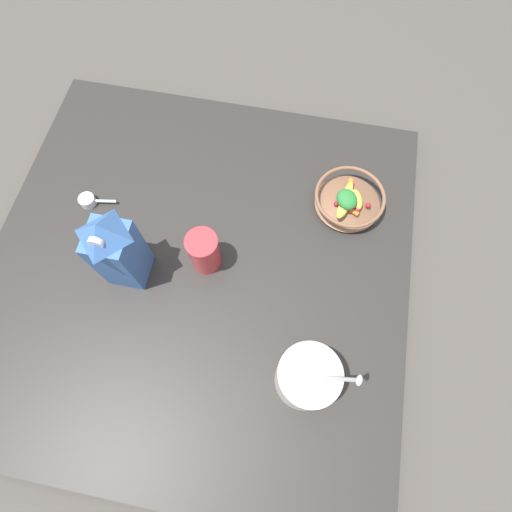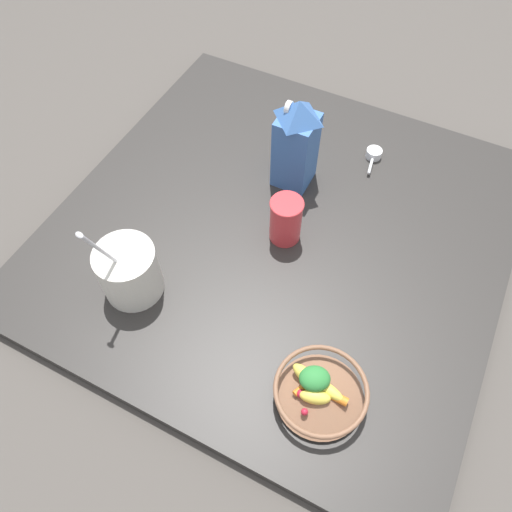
{
  "view_description": "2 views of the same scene",
  "coord_description": "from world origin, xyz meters",
  "px_view_note": "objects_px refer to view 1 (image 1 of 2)",
  "views": [
    {
      "loc": [
        0.22,
        -0.33,
        1.0
      ],
      "look_at": [
        0.15,
        0.02,
        0.12
      ],
      "focal_mm": 28.0,
      "sensor_mm": 36.0,
      "label": 1
    },
    {
      "loc": [
        0.71,
        0.29,
        1.04
      ],
      "look_at": [
        0.16,
        0.01,
        0.12
      ],
      "focal_mm": 35.0,
      "sensor_mm": 36.0,
      "label": 2
    }
  ],
  "objects_px": {
    "milk_carton": "(116,250)",
    "yogurt_tub": "(307,377)",
    "fruit_bowl": "(349,199)",
    "drinking_cup": "(204,251)"
  },
  "relations": [
    {
      "from": "fruit_bowl",
      "to": "milk_carton",
      "type": "distance_m",
      "value": 0.61
    },
    {
      "from": "fruit_bowl",
      "to": "yogurt_tub",
      "type": "height_order",
      "value": "yogurt_tub"
    },
    {
      "from": "fruit_bowl",
      "to": "milk_carton",
      "type": "relative_size",
      "value": 0.73
    },
    {
      "from": "milk_carton",
      "to": "drinking_cup",
      "type": "height_order",
      "value": "milk_carton"
    },
    {
      "from": "drinking_cup",
      "to": "milk_carton",
      "type": "bearing_deg",
      "value": -161.67
    },
    {
      "from": "milk_carton",
      "to": "yogurt_tub",
      "type": "xyz_separation_m",
      "value": [
        0.48,
        -0.19,
        -0.05
      ]
    },
    {
      "from": "milk_carton",
      "to": "yogurt_tub",
      "type": "bearing_deg",
      "value": -21.37
    },
    {
      "from": "fruit_bowl",
      "to": "yogurt_tub",
      "type": "distance_m",
      "value": 0.48
    },
    {
      "from": "drinking_cup",
      "to": "fruit_bowl",
      "type": "bearing_deg",
      "value": 34.51
    },
    {
      "from": "milk_carton",
      "to": "yogurt_tub",
      "type": "height_order",
      "value": "yogurt_tub"
    }
  ]
}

